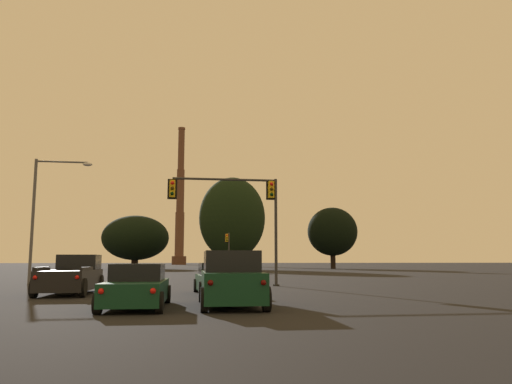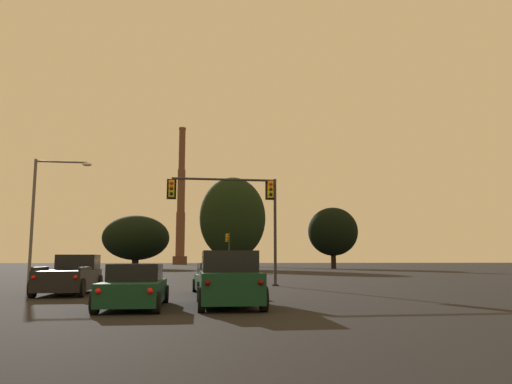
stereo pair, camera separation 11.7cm
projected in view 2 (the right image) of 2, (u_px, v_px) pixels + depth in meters
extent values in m
cube|color=#0F3823|center=(228.00, 286.00, 16.94)|extent=(2.03, 4.84, 0.95)
cube|color=black|center=(228.00, 261.00, 17.17)|extent=(1.84, 2.84, 0.70)
cylinder|color=black|center=(200.00, 292.00, 18.67)|extent=(0.24, 0.76, 0.76)
cylinder|color=black|center=(250.00, 291.00, 18.91)|extent=(0.24, 0.76, 0.76)
cylinder|color=black|center=(202.00, 300.00, 14.89)|extent=(0.24, 0.76, 0.76)
cylinder|color=black|center=(264.00, 299.00, 15.12)|extent=(0.24, 0.76, 0.76)
sphere|color=#500705|center=(208.00, 283.00, 14.49)|extent=(0.17, 0.17, 0.17)
sphere|color=#500705|center=(261.00, 283.00, 14.68)|extent=(0.17, 0.17, 0.17)
cube|color=#0F3823|center=(217.00, 283.00, 22.85)|extent=(1.96, 4.66, 0.70)
cube|color=black|center=(216.00, 269.00, 23.16)|extent=(1.69, 2.25, 0.55)
cylinder|color=black|center=(195.00, 285.00, 24.52)|extent=(0.24, 0.65, 0.64)
cylinder|color=black|center=(230.00, 285.00, 24.83)|extent=(0.24, 0.65, 0.64)
cylinder|color=black|center=(200.00, 290.00, 20.81)|extent=(0.24, 0.65, 0.64)
cylinder|color=black|center=(242.00, 289.00, 21.13)|extent=(0.24, 0.65, 0.64)
sphere|color=red|center=(205.00, 282.00, 20.48)|extent=(0.17, 0.17, 0.17)
sphere|color=red|center=(240.00, 281.00, 20.74)|extent=(0.17, 0.17, 0.17)
cube|color=black|center=(70.00, 280.00, 22.97)|extent=(2.03, 5.41, 0.88)
cube|color=black|center=(78.00, 262.00, 24.80)|extent=(1.85, 1.81, 0.72)
cube|color=black|center=(40.00, 269.00, 21.55)|extent=(0.12, 2.43, 0.16)
cube|color=black|center=(85.00, 269.00, 21.81)|extent=(0.12, 2.43, 0.16)
cylinder|color=black|center=(59.00, 283.00, 24.96)|extent=(0.23, 0.80, 0.80)
cylinder|color=black|center=(99.00, 283.00, 25.23)|extent=(0.23, 0.80, 0.80)
cylinder|color=black|center=(33.00, 288.00, 20.64)|extent=(0.23, 0.80, 0.80)
cylinder|color=black|center=(82.00, 288.00, 20.91)|extent=(0.23, 0.80, 0.80)
sphere|color=red|center=(34.00, 277.00, 20.22)|extent=(0.17, 0.17, 0.17)
sphere|color=red|center=(76.00, 277.00, 20.44)|extent=(0.17, 0.17, 0.17)
cube|color=#0F3823|center=(135.00, 292.00, 16.37)|extent=(1.96, 4.66, 0.70)
cube|color=black|center=(136.00, 272.00, 16.68)|extent=(1.69, 2.25, 0.55)
cylinder|color=black|center=(116.00, 294.00, 18.11)|extent=(0.24, 0.65, 0.64)
cylinder|color=black|center=(165.00, 294.00, 18.31)|extent=(0.24, 0.65, 0.64)
cylinder|color=black|center=(95.00, 303.00, 14.37)|extent=(0.24, 0.65, 0.64)
cylinder|color=black|center=(157.00, 303.00, 14.57)|extent=(0.24, 0.65, 0.64)
sphere|color=red|center=(98.00, 291.00, 14.03)|extent=(0.17, 0.17, 0.17)
sphere|color=red|center=(150.00, 291.00, 14.19)|extent=(0.17, 0.17, 0.17)
cylinder|color=#2D2D30|center=(275.00, 232.00, 30.72)|extent=(0.18, 0.18, 6.58)
cylinder|color=black|center=(275.00, 285.00, 30.28)|extent=(0.40, 0.40, 0.10)
cube|color=yellow|center=(270.00, 190.00, 31.03)|extent=(0.34, 0.34, 1.04)
cube|color=black|center=(270.00, 190.00, 31.21)|extent=(0.58, 0.03, 1.25)
sphere|color=red|center=(271.00, 184.00, 30.89)|extent=(0.22, 0.22, 0.22)
sphere|color=#352604|center=(271.00, 189.00, 30.84)|extent=(0.22, 0.22, 0.22)
sphere|color=black|center=(271.00, 194.00, 30.80)|extent=(0.22, 0.22, 0.22)
cylinder|color=#2D2D30|center=(224.00, 179.00, 30.69)|extent=(6.36, 0.14, 0.14)
sphere|color=#2D2D30|center=(275.00, 181.00, 31.15)|extent=(0.18, 0.18, 0.18)
cube|color=yellow|center=(172.00, 189.00, 30.14)|extent=(0.34, 0.34, 1.04)
cube|color=black|center=(172.00, 189.00, 30.32)|extent=(0.58, 0.03, 1.25)
sphere|color=red|center=(172.00, 183.00, 30.00)|extent=(0.22, 0.22, 0.22)
sphere|color=#352604|center=(171.00, 188.00, 29.95)|extent=(0.22, 0.22, 0.22)
sphere|color=black|center=(171.00, 194.00, 29.91)|extent=(0.22, 0.22, 0.22)
cylinder|color=#2D2D30|center=(229.00, 252.00, 66.61)|extent=(0.18, 0.18, 5.21)
cylinder|color=black|center=(229.00, 272.00, 66.26)|extent=(0.40, 0.40, 0.10)
cube|color=yellow|center=(227.00, 238.00, 66.83)|extent=(0.34, 0.34, 1.04)
cube|color=black|center=(227.00, 238.00, 67.01)|extent=(0.58, 0.03, 1.25)
sphere|color=red|center=(227.00, 235.00, 66.69)|extent=(0.22, 0.22, 0.22)
sphere|color=#352604|center=(227.00, 238.00, 66.65)|extent=(0.22, 0.22, 0.22)
sphere|color=black|center=(227.00, 240.00, 66.60)|extent=(0.22, 0.22, 0.22)
cylinder|color=#56565B|center=(32.00, 220.00, 33.30)|extent=(0.20, 0.20, 8.37)
cylinder|color=#56565B|center=(62.00, 162.00, 34.10)|extent=(3.36, 0.12, 0.12)
sphere|color=#56565B|center=(36.00, 161.00, 33.85)|extent=(0.20, 0.20, 0.20)
ellipsoid|color=silver|center=(87.00, 164.00, 34.32)|extent=(0.64, 0.36, 0.26)
cylinder|color=#523427|center=(180.00, 260.00, 177.20)|extent=(5.13, 5.13, 3.00)
cylinder|color=brown|center=(180.00, 234.00, 178.47)|extent=(3.21, 3.21, 15.67)
cylinder|color=brown|center=(181.00, 191.00, 180.60)|extent=(2.76, 2.76, 15.67)
cylinder|color=brown|center=(182.00, 149.00, 182.73)|extent=(2.31, 2.31, 15.67)
cylinder|color=brown|center=(182.00, 129.00, 183.75)|extent=(2.59, 2.59, 0.70)
cylinder|color=black|center=(135.00, 262.00, 91.17)|extent=(1.22, 1.22, 2.60)
ellipsoid|color=black|center=(136.00, 238.00, 91.76)|extent=(12.16, 10.95, 8.18)
cylinder|color=black|center=(334.00, 259.00, 92.20)|extent=(0.93, 0.93, 3.50)
ellipsoid|color=black|center=(333.00, 232.00, 92.90)|extent=(9.31, 8.38, 8.98)
cylinder|color=black|center=(232.00, 259.00, 84.55)|extent=(1.13, 1.13, 3.49)
ellipsoid|color=black|center=(233.00, 218.00, 85.50)|extent=(11.32, 10.19, 14.03)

